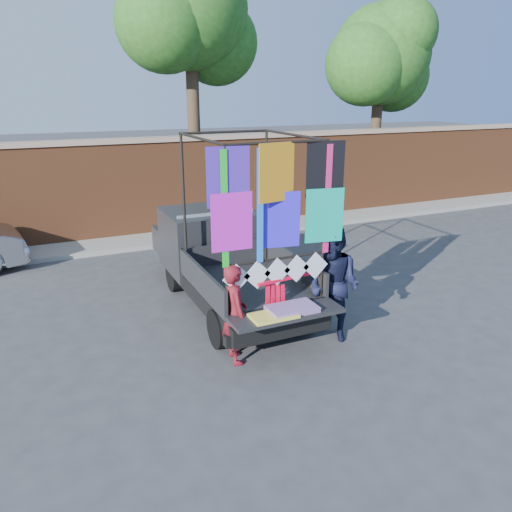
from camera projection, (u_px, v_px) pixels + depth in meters
name	position (u px, v px, depth m)	size (l,w,h in m)	color
ground	(299.00, 340.00, 7.89)	(90.00, 90.00, 0.00)	#38383A
brick_wall	(174.00, 185.00, 13.52)	(30.00, 0.45, 2.61)	brown
curb	(184.00, 236.00, 13.32)	(30.00, 1.20, 0.12)	gray
tree_mid	(191.00, 15.00, 13.51)	(4.20, 3.30, 7.73)	#38281C
tree_right	(383.00, 59.00, 16.36)	(4.20, 3.30, 6.62)	#38281C
pickup_truck	(219.00, 256.00, 9.44)	(1.98, 4.96, 3.12)	black
woman	(235.00, 314.00, 7.09)	(0.54, 0.36, 1.49)	maroon
man	(333.00, 284.00, 7.71)	(0.88, 0.69, 1.82)	black
streamer_bundle	(280.00, 292.00, 7.31)	(0.99, 0.19, 0.68)	red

